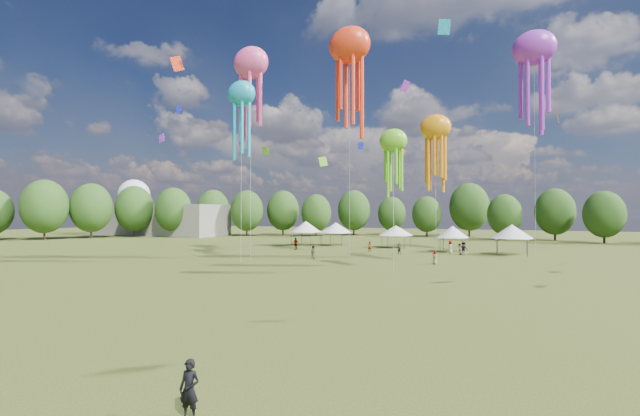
% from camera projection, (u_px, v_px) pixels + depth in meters
% --- Properties ---
extents(ground, '(300.00, 300.00, 0.00)m').
position_uv_depth(ground, '(48.00, 370.00, 14.77)').
color(ground, '#384416').
rests_on(ground, ground).
extents(observer_main, '(0.65, 0.48, 1.62)m').
position_uv_depth(observer_main, '(189.00, 389.00, 11.20)').
color(observer_main, black).
rests_on(observer_main, ground).
extents(spectator_near, '(0.96, 0.85, 1.64)m').
position_uv_depth(spectator_near, '(313.00, 252.00, 51.23)').
color(spectator_near, gray).
rests_on(spectator_near, ground).
extents(spectators_far, '(26.17, 14.64, 1.93)m').
position_uv_depth(spectators_far, '(409.00, 248.00, 57.43)').
color(spectators_far, gray).
rests_on(spectators_far, ground).
extents(festival_tents, '(39.11, 10.83, 4.36)m').
position_uv_depth(festival_tents, '(387.00, 229.00, 67.29)').
color(festival_tents, '#47474C').
rests_on(festival_tents, ground).
extents(show_kites, '(38.23, 24.77, 29.77)m').
position_uv_depth(show_kites, '(379.00, 81.00, 51.67)').
color(show_kites, '#179EC3').
rests_on(show_kites, ground).
extents(small_kites, '(70.91, 58.83, 45.23)m').
position_uv_depth(small_kites, '(393.00, 35.00, 54.05)').
color(small_kites, '#179EC3').
rests_on(small_kites, ground).
extents(treeline, '(201.57, 95.24, 13.43)m').
position_uv_depth(treeline, '(396.00, 209.00, 72.99)').
color(treeline, '#38281C').
rests_on(treeline, ground).
extents(hangar, '(40.00, 12.00, 8.00)m').
position_uv_depth(hangar, '(157.00, 220.00, 110.74)').
color(hangar, gray).
rests_on(hangar, ground).
extents(radome, '(9.00, 9.00, 16.00)m').
position_uv_depth(radome, '(134.00, 200.00, 123.11)').
color(radome, white).
rests_on(radome, ground).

